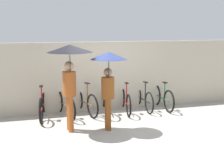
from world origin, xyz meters
The scene contains 11 objects.
ground_plane centered at (0.00, 0.00, 0.00)m, with size 30.00×30.00×0.00m, color #9E998E.
back_wall centered at (0.00, 2.07, 1.04)m, with size 11.63×0.12×2.08m.
parked_bicycle_0 centered at (-1.82, 1.67, 0.37)m, with size 0.45×1.77×1.06m.
parked_bicycle_1 centered at (-1.21, 1.64, 0.36)m, with size 0.52×1.72×1.03m.
parked_bicycle_2 centered at (-0.61, 1.75, 0.37)m, with size 0.57×1.68×1.07m.
parked_bicycle_3 centered at (0.00, 1.72, 0.40)m, with size 0.47×1.83×1.08m.
parked_bicycle_4 centered at (0.61, 1.64, 0.35)m, with size 0.46×1.74×1.05m.
parked_bicycle_5 centered at (1.21, 1.74, 0.35)m, with size 0.44×1.68×1.01m.
parked_bicycle_6 centered at (1.82, 1.67, 0.36)m, with size 0.44×1.64×1.02m.
pedestrian_leading centered at (-1.23, 0.26, 1.69)m, with size 1.07×1.07×2.12m.
pedestrian_center centered at (-0.33, 0.14, 1.47)m, with size 0.86×0.86×1.95m.
Camera 1 is at (-2.27, -6.98, 2.54)m, focal length 50.00 mm.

